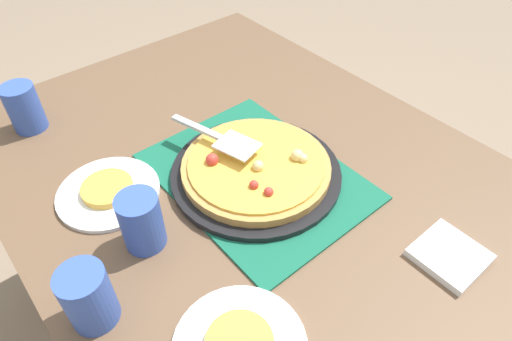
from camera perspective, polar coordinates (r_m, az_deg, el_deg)
ground_plane at (r=1.62m, az=0.00°, el=-20.12°), size 8.00×8.00×0.00m
dining_table at (r=1.08m, az=0.00°, el=-4.96°), size 1.40×1.00×0.75m
placemat at (r=1.00m, az=0.00°, el=-0.70°), size 0.48×0.36×0.01m
pizza_pan at (r=0.99m, az=0.00°, el=-0.29°), size 0.38×0.38×0.01m
pizza at (r=0.98m, az=0.03°, el=0.54°), size 0.33×0.33×0.05m
plate_far_right at (r=1.01m, az=-18.40°, el=-2.70°), size 0.22×0.22×0.01m
served_slice_right at (r=1.00m, az=-18.56°, el=-2.18°), size 0.11×0.11×0.02m
cup_near at (r=1.24m, az=-27.63°, el=7.15°), size 0.08×0.08×0.12m
cup_far at (r=0.86m, az=-14.47°, el=-6.40°), size 0.08×0.08×0.12m
cup_corner at (r=0.79m, az=-20.75°, el=-14.96°), size 0.08×0.08×0.12m
pizza_server at (r=1.00m, az=-4.66°, el=4.24°), size 0.23×0.10×0.01m
napkin_stack at (r=0.93m, az=23.59°, el=-9.94°), size 0.12×0.12×0.02m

